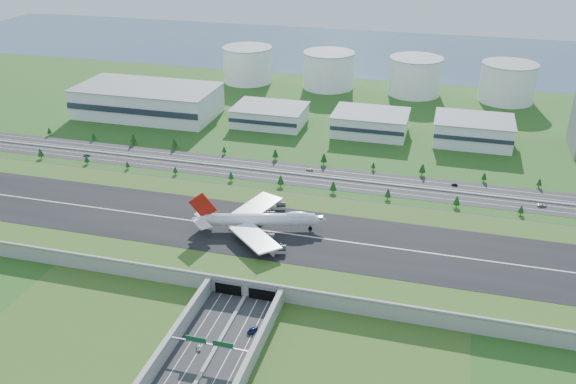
% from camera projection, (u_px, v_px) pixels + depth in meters
% --- Properties ---
extents(ground, '(1200.00, 1200.00, 0.00)m').
position_uv_depth(ground, '(275.00, 245.00, 336.81)').
color(ground, '#2B541A').
rests_on(ground, ground).
extents(airfield_deck, '(520.00, 100.00, 9.20)m').
position_uv_depth(airfield_deck, '(274.00, 239.00, 334.94)').
color(airfield_deck, '#989792').
rests_on(airfield_deck, ground).
extents(underpass_road, '(38.80, 120.40, 8.00)m').
position_uv_depth(underpass_road, '(206.00, 358.00, 249.06)').
color(underpass_road, '#28282B').
rests_on(underpass_road, ground).
extents(sign_gantry_near, '(38.70, 0.70, 9.80)m').
position_uv_depth(sign_gantry_near, '(210.00, 345.00, 251.32)').
color(sign_gantry_near, gray).
rests_on(sign_gantry_near, ground).
extents(north_expressway, '(560.00, 36.00, 0.12)m').
position_uv_depth(north_expressway, '(313.00, 176.00, 419.20)').
color(north_expressway, '#28282B').
rests_on(north_expressway, ground).
extents(tree_row, '(501.38, 48.64, 8.41)m').
position_uv_depth(tree_row, '(323.00, 171.00, 415.11)').
color(tree_row, '#3D2819').
rests_on(tree_row, ground).
extents(hangar_west, '(120.00, 60.00, 25.00)m').
position_uv_depth(hangar_west, '(148.00, 101.00, 532.07)').
color(hangar_west, silver).
rests_on(hangar_west, ground).
extents(hangar_mid_a, '(58.00, 42.00, 15.00)m').
position_uv_depth(hangar_mid_a, '(270.00, 115.00, 512.57)').
color(hangar_mid_a, silver).
rests_on(hangar_mid_a, ground).
extents(hangar_mid_b, '(58.00, 42.00, 17.00)m').
position_uv_depth(hangar_mid_b, '(370.00, 123.00, 492.01)').
color(hangar_mid_b, silver).
rests_on(hangar_mid_b, ground).
extents(hangar_mid_c, '(58.00, 42.00, 19.00)m').
position_uv_depth(hangar_mid_c, '(473.00, 131.00, 472.64)').
color(hangar_mid_c, silver).
rests_on(hangar_mid_c, ground).
extents(fuel_tank_a, '(50.00, 50.00, 35.00)m').
position_uv_depth(fuel_tank_a, '(248.00, 65.00, 626.50)').
color(fuel_tank_a, white).
rests_on(fuel_tank_a, ground).
extents(fuel_tank_b, '(50.00, 50.00, 35.00)m').
position_uv_depth(fuel_tank_b, '(329.00, 70.00, 606.38)').
color(fuel_tank_b, white).
rests_on(fuel_tank_b, ground).
extents(fuel_tank_c, '(50.00, 50.00, 35.00)m').
position_uv_depth(fuel_tank_c, '(415.00, 76.00, 586.26)').
color(fuel_tank_c, white).
rests_on(fuel_tank_c, ground).
extents(fuel_tank_d, '(50.00, 50.00, 35.00)m').
position_uv_depth(fuel_tank_d, '(508.00, 83.00, 566.15)').
color(fuel_tank_d, white).
rests_on(fuel_tank_d, ground).
extents(bay_water, '(1200.00, 260.00, 0.06)m').
position_uv_depth(bay_water, '(384.00, 52.00, 753.22)').
color(bay_water, '#38516B').
rests_on(bay_water, ground).
extents(boeing_747, '(72.95, 68.02, 23.11)m').
position_uv_depth(boeing_747, '(259.00, 219.00, 333.04)').
color(boeing_747, white).
rests_on(boeing_747, airfield_deck).
extents(car_0, '(3.26, 4.52, 1.43)m').
position_uv_depth(car_0, '(199.00, 348.00, 258.86)').
color(car_0, silver).
rests_on(car_0, ground).
extents(car_2, '(3.73, 6.48, 1.70)m').
position_uv_depth(car_2, '(253.00, 330.00, 269.47)').
color(car_2, '#0C1A40').
rests_on(car_2, ground).
extents(car_4, '(5.23, 3.61, 1.65)m').
position_uv_depth(car_4, '(87.00, 155.00, 451.36)').
color(car_4, '#4C4D51').
rests_on(car_4, ground).
extents(car_5, '(4.02, 1.44, 1.32)m').
position_uv_depth(car_5, '(454.00, 185.00, 405.25)').
color(car_5, black).
rests_on(car_5, ground).
extents(car_6, '(6.30, 4.04, 1.62)m').
position_uv_depth(car_6, '(542.00, 205.00, 378.17)').
color(car_6, silver).
rests_on(car_6, ground).
extents(car_7, '(5.20, 2.34, 1.48)m').
position_uv_depth(car_7, '(310.00, 169.00, 427.92)').
color(car_7, silver).
rests_on(car_7, ground).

